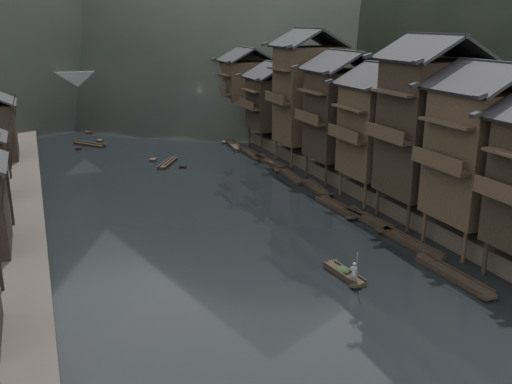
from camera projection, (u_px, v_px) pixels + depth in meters
name	position (u px, v px, depth m)	size (l,w,h in m)	color
water	(272.00, 274.00, 41.20)	(300.00, 300.00, 0.00)	black
right_bank	(380.00, 131.00, 88.73)	(40.00, 200.00, 1.80)	#2D2823
stilt_houses	(354.00, 102.00, 61.07)	(9.00, 67.60, 16.84)	black
bare_trees	(11.00, 160.00, 46.87)	(3.92, 60.60, 7.84)	black
moored_sampans	(312.00, 189.00, 61.19)	(3.01, 53.97, 0.47)	black
midriver_boats	(113.00, 144.00, 82.75)	(12.25, 32.63, 0.45)	black
stone_bridge	(120.00, 91.00, 103.92)	(40.00, 6.00, 9.00)	#4C4C4F
hero_sampan	(344.00, 274.00, 40.76)	(1.35, 4.54, 0.43)	black
cargo_heap	(343.00, 266.00, 40.80)	(0.99, 1.29, 0.59)	black
boatman	(354.00, 270.00, 39.02)	(0.58, 0.38, 1.58)	slate
bamboo_pole	(358.00, 237.00, 38.39)	(0.06, 0.06, 3.87)	#8C7A51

